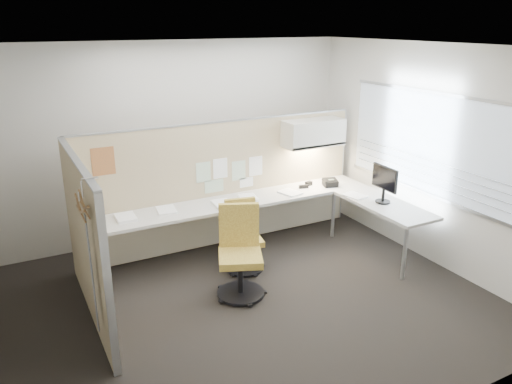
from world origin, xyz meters
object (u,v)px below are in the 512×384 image
chair_left (240,255)px  phone (330,183)px  desk (263,208)px  monitor (384,182)px  chair_right (243,238)px

chair_left → phone: bearing=49.4°
desk → monitor: (1.37, -0.85, 0.42)m
desk → phone: phone is taller
chair_left → phone: size_ratio=4.10×
monitor → phone: monitor is taller
chair_right → monitor: (1.87, -0.46, 0.60)m
desk → chair_left: size_ratio=3.83×
chair_right → phone: 1.75m
monitor → phone: bearing=15.8°
monitor → desk: bearing=60.8°
phone → chair_left: bearing=-136.8°
chair_left → phone: chair_left is taller
desk → phone: size_ratio=15.72×
desk → monitor: size_ratio=7.97×
chair_right → desk: bearing=48.7°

